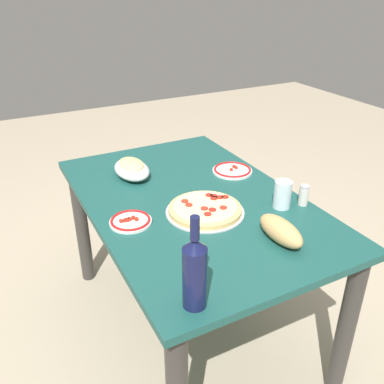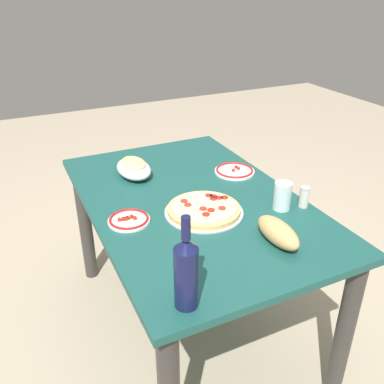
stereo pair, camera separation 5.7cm
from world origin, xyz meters
name	(u,v)px [view 1 (the left image)]	position (x,y,z in m)	size (l,w,h in m)	color
ground_plane	(192,323)	(0.00, 0.00, 0.00)	(8.00, 8.00, 0.00)	tan
dining_table	(192,222)	(0.00, 0.00, 0.60)	(1.32, 0.85, 0.71)	#194C47
pepperoni_pizza	(205,209)	(0.13, -0.01, 0.73)	(0.32, 0.32, 0.03)	#B7B7BC
baked_pasta_dish	(132,168)	(-0.32, -0.15, 0.75)	(0.24, 0.15, 0.08)	white
wine_bottle	(195,272)	(0.58, -0.29, 0.83)	(0.07, 0.07, 0.29)	#141942
water_glass	(282,194)	(0.23, 0.29, 0.77)	(0.07, 0.07, 0.12)	silver
side_plate_near	(232,170)	(-0.15, 0.30, 0.72)	(0.19, 0.19, 0.02)	white
side_plate_far	(130,221)	(0.07, -0.30, 0.72)	(0.16, 0.16, 0.02)	white
bread_loaf	(281,231)	(0.43, 0.13, 0.75)	(0.21, 0.09, 0.08)	tan
spice_shaker	(304,195)	(0.26, 0.38, 0.76)	(0.04, 0.04, 0.09)	silver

